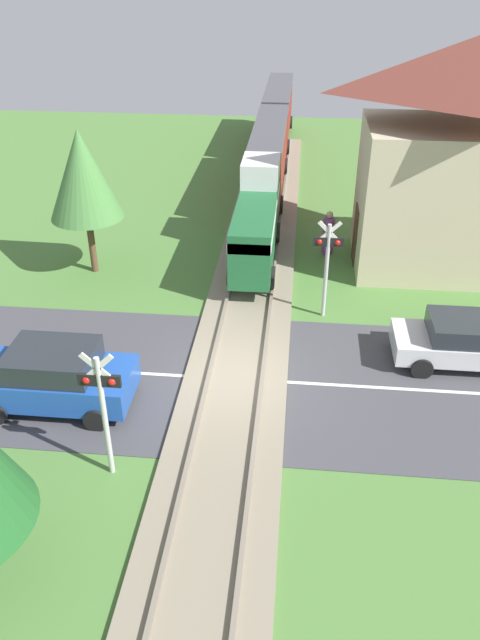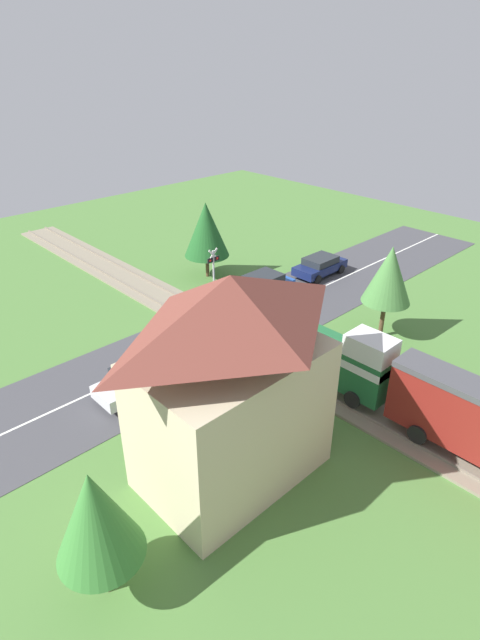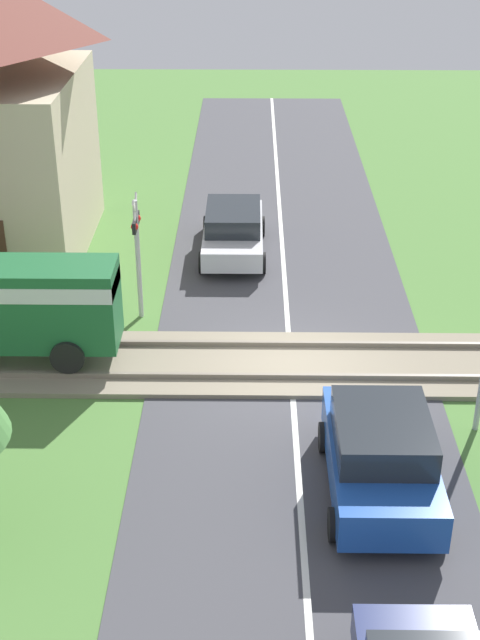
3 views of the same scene
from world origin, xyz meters
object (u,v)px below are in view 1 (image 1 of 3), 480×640
Objects in this scene: crossing_signal_east_approach at (327,257)px; train at (271,147)px; pedestrian_by_station at (328,234)px; car_far_side at (469,341)px; crossing_signal_west_approach at (102,399)px; car_near_crossing at (55,376)px; station_building at (457,163)px.

train is at bearing 101.18° from crossing_signal_east_approach.
train is at bearing 109.36° from pedestrian_by_station.
car_far_side is 2.44× the size of pedestrian_by_station.
crossing_signal_east_approach is 4.87m from pedestrian_by_station.
crossing_signal_west_approach is (-2.40, -19.54, 0.16)m from train.
crossing_signal_east_approach reaches higher than pedestrian_by_station.
crossing_signal_west_approach is at bearing -97.01° from train.
train is 15.79m from car_far_side.
crossing_signal_east_approach is at bearing 36.92° from car_near_crossing.
car_far_side is 4.73m from crossing_signal_east_approach.
train reaches higher than crossing_signal_west_approach.
car_near_crossing is 8.63m from crossing_signal_east_approach.
station_building is at bearing 86.87° from car_far_side.
crossing_signal_east_approach is 0.41× the size of station_building.
station_building reaches higher than pedestrian_by_station.
pedestrian_by_station is at bearing 171.78° from station_building.
car_far_side is 1.28× the size of crossing_signal_east_approach.
car_near_crossing reaches higher than car_far_side.
crossing_signal_west_approach is 8.81m from crossing_signal_east_approach.
station_building reaches higher than crossing_signal_east_approach.
car_near_crossing is 14.76m from station_building.
pedestrian_by_station reaches higher than car_near_crossing.
crossing_signal_west_approach is (-8.76, -5.13, 1.31)m from car_far_side.
train reaches higher than car_far_side.
train is 17.88m from car_near_crossing.
train is at bearing 82.99° from crossing_signal_west_approach.
car_far_side is at bearing -93.13° from station_building.
pedestrian_by_station is (2.62, -7.47, -1.12)m from train.
car_far_side is at bearing -29.66° from crossing_signal_east_approach.
crossing_signal_east_approach is at bearing -78.82° from train.
train reaches higher than car_near_crossing.
station_building is 4.60× the size of pedestrian_by_station.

